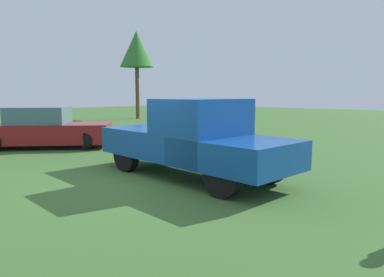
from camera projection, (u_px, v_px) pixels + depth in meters
name	position (u px, v px, depth m)	size (l,w,h in m)	color
ground_plane	(150.00, 182.00, 7.79)	(80.00, 80.00, 0.00)	#3D662D
pickup_truck	(196.00, 137.00, 8.05)	(5.06, 2.05, 1.81)	black
sedan_near	(44.00, 129.00, 12.68)	(4.21, 4.50, 1.46)	black
tree_side	(137.00, 50.00, 27.03)	(2.57, 2.57, 6.68)	brown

